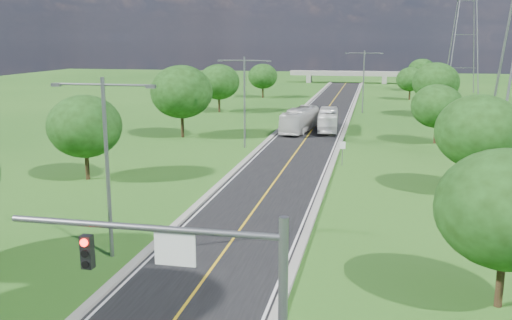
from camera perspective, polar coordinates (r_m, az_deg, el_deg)
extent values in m
plane|color=#1F4F16|center=(77.21, 5.74, 3.13)|extent=(260.00, 260.00, 0.00)
cube|color=black|center=(83.10, 6.20, 3.79)|extent=(8.00, 150.00, 0.06)
cube|color=gray|center=(83.62, 3.29, 3.94)|extent=(0.50, 150.00, 0.22)
cube|color=gray|center=(82.78, 9.13, 3.73)|extent=(0.50, 150.00, 0.22)
cylinder|color=slate|center=(17.10, -11.34, -6.63)|extent=(8.40, 0.20, 0.20)
cube|color=black|center=(18.16, -16.52, -8.79)|extent=(0.35, 0.28, 1.05)
cylinder|color=#FF140C|center=(17.91, -16.83, -7.92)|extent=(0.24, 0.06, 0.24)
cube|color=white|center=(16.94, -8.11, -8.84)|extent=(1.25, 0.06, 1.00)
cylinder|color=slate|center=(54.99, 8.63, 0.66)|extent=(0.08, 0.08, 2.40)
cube|color=white|center=(54.80, 8.65, 1.47)|extent=(0.55, 0.04, 0.70)
cube|color=gray|center=(157.27, 5.33, 8.09)|extent=(1.20, 3.00, 2.00)
cube|color=gray|center=(156.23, 12.71, 7.82)|extent=(1.20, 3.00, 2.00)
cube|color=gray|center=(156.32, 9.03, 8.56)|extent=(30.00, 3.00, 1.20)
cylinder|color=slate|center=(32.00, -14.64, -0.94)|extent=(0.22, 0.22, 10.00)
cylinder|color=slate|center=(31.97, -17.35, 7.24)|extent=(2.80, 0.12, 0.12)
cylinder|color=slate|center=(30.70, -12.74, 7.31)|extent=(2.80, 0.12, 0.12)
cube|color=slate|center=(32.62, -19.35, 7.11)|extent=(0.50, 0.25, 0.18)
cube|color=slate|center=(30.19, -10.47, 7.24)|extent=(0.50, 0.25, 0.18)
cylinder|color=slate|center=(62.85, -1.16, 5.73)|extent=(0.22, 0.22, 10.00)
cylinder|color=slate|center=(62.83, -2.44, 9.93)|extent=(2.80, 0.12, 0.12)
cylinder|color=slate|center=(62.20, 0.10, 9.92)|extent=(2.80, 0.12, 0.12)
cube|color=slate|center=(63.17, -3.60, 9.88)|extent=(0.50, 0.25, 0.18)
cube|color=slate|center=(61.94, 1.30, 9.86)|extent=(0.50, 0.25, 0.18)
cylinder|color=slate|center=(94.11, 10.69, 7.67)|extent=(0.22, 0.22, 10.00)
cylinder|color=slate|center=(93.92, 9.94, 10.50)|extent=(2.80, 0.12, 0.12)
cylinder|color=slate|center=(93.86, 11.67, 10.43)|extent=(2.80, 0.12, 0.12)
cube|color=slate|center=(93.98, 9.13, 10.50)|extent=(0.50, 0.25, 0.18)
cube|color=slate|center=(93.86, 12.48, 10.37)|extent=(0.50, 0.25, 0.18)
cylinder|color=black|center=(51.17, -16.53, -0.40)|extent=(0.36, 0.36, 2.70)
ellipsoid|color=#17320D|center=(50.58, -16.76, 3.25)|extent=(6.30, 6.30, 5.36)
cylinder|color=black|center=(70.55, -7.37, 3.57)|extent=(0.36, 0.36, 3.24)
ellipsoid|color=#17320D|center=(70.08, -7.46, 6.78)|extent=(7.56, 7.56, 6.43)
cylinder|color=black|center=(93.88, -3.70, 5.66)|extent=(0.36, 0.36, 2.88)
ellipsoid|color=#17320D|center=(93.55, -3.73, 7.80)|extent=(6.72, 6.72, 5.71)
cylinder|color=black|center=(116.56, 0.69, 6.86)|extent=(0.36, 0.36, 2.52)
ellipsoid|color=#17320D|center=(116.31, 0.69, 8.37)|extent=(5.88, 5.88, 5.00)
cylinder|color=black|center=(28.56, 23.24, -10.86)|extent=(0.36, 0.36, 2.70)
ellipsoid|color=#17320D|center=(27.49, 23.82, -4.49)|extent=(6.30, 6.30, 5.36)
cylinder|color=black|center=(47.69, 21.10, -1.51)|extent=(0.36, 0.36, 2.88)
ellipsoid|color=#17320D|center=(47.03, 21.42, 2.67)|extent=(6.72, 6.72, 5.71)
cylinder|color=black|center=(69.02, 17.50, 2.62)|extent=(0.36, 0.36, 2.52)
ellipsoid|color=#17320D|center=(68.60, 17.66, 5.15)|extent=(5.88, 5.88, 5.00)
cylinder|color=black|center=(92.85, 17.40, 5.11)|extent=(0.36, 0.36, 3.06)
ellipsoid|color=#17320D|center=(92.50, 17.55, 7.41)|extent=(7.14, 7.14, 6.07)
cylinder|color=black|center=(116.51, 15.10, 6.40)|extent=(0.36, 0.36, 2.34)
ellipsoid|color=#17320D|center=(116.28, 15.18, 7.80)|extent=(5.46, 5.46, 4.64)
cylinder|color=black|center=(136.60, 16.17, 7.20)|extent=(0.36, 0.36, 2.70)
ellipsoid|color=#17320D|center=(136.38, 16.25, 8.58)|extent=(6.30, 6.30, 5.36)
imported|color=white|center=(75.24, 7.23, 3.99)|extent=(2.98, 10.23, 2.81)
imported|color=silver|center=(74.34, 4.41, 4.04)|extent=(3.89, 11.08, 3.02)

